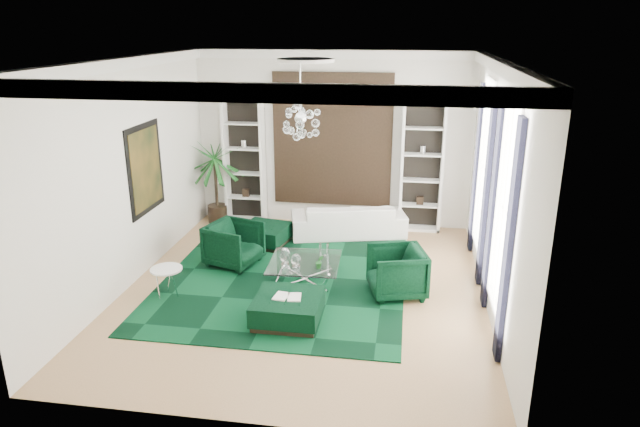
% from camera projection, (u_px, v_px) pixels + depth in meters
% --- Properties ---
extents(floor, '(6.00, 7.00, 0.02)m').
position_uv_depth(floor, '(304.00, 289.00, 9.76)').
color(floor, tan).
rests_on(floor, ground).
extents(ceiling, '(6.00, 7.00, 0.02)m').
position_uv_depth(ceiling, '(302.00, 59.00, 8.54)').
color(ceiling, white).
rests_on(ceiling, ground).
extents(wall_back, '(6.00, 0.02, 3.80)m').
position_uv_depth(wall_back, '(333.00, 140.00, 12.44)').
color(wall_back, silver).
rests_on(wall_back, ground).
extents(wall_front, '(6.00, 0.02, 3.80)m').
position_uv_depth(wall_front, '(242.00, 271.00, 5.86)').
color(wall_front, silver).
rests_on(wall_front, ground).
extents(wall_left, '(0.02, 7.00, 3.80)m').
position_uv_depth(wall_left, '(128.00, 174.00, 9.59)').
color(wall_left, silver).
rests_on(wall_left, ground).
extents(wall_right, '(0.02, 7.00, 3.80)m').
position_uv_depth(wall_right, '(497.00, 190.00, 8.71)').
color(wall_right, silver).
rests_on(wall_right, ground).
extents(crown_molding, '(6.00, 7.00, 0.18)m').
position_uv_depth(crown_molding, '(302.00, 66.00, 8.58)').
color(crown_molding, white).
rests_on(crown_molding, ceiling).
extents(ceiling_medallion, '(0.90, 0.90, 0.05)m').
position_uv_depth(ceiling_medallion, '(306.00, 60.00, 8.84)').
color(ceiling_medallion, white).
rests_on(ceiling_medallion, ceiling).
extents(tapestry, '(2.50, 0.06, 2.80)m').
position_uv_depth(tapestry, '(332.00, 140.00, 12.39)').
color(tapestry, black).
rests_on(tapestry, wall_back).
extents(shelving_left, '(0.90, 0.38, 2.80)m').
position_uv_depth(shelving_left, '(245.00, 161.00, 12.69)').
color(shelving_left, white).
rests_on(shelving_left, floor).
extents(shelving_right, '(0.90, 0.38, 2.80)m').
position_uv_depth(shelving_right, '(422.00, 167.00, 12.12)').
color(shelving_right, white).
rests_on(shelving_right, floor).
extents(painting, '(0.04, 1.30, 1.60)m').
position_uv_depth(painting, '(146.00, 169.00, 10.16)').
color(painting, black).
rests_on(painting, wall_left).
extents(window_near, '(0.03, 1.10, 2.90)m').
position_uv_depth(window_near, '(504.00, 207.00, 7.87)').
color(window_near, white).
rests_on(window_near, wall_right).
extents(curtain_near_a, '(0.07, 0.30, 3.25)m').
position_uv_depth(curtain_near_a, '(509.00, 245.00, 7.22)').
color(curtain_near_a, black).
rests_on(curtain_near_a, floor).
extents(curtain_near_b, '(0.07, 0.30, 3.25)m').
position_uv_depth(curtain_near_b, '(493.00, 207.00, 8.68)').
color(curtain_near_b, black).
rests_on(curtain_near_b, floor).
extents(window_far, '(0.03, 1.10, 2.90)m').
position_uv_depth(window_far, '(484.00, 166.00, 10.12)').
color(window_far, white).
rests_on(window_far, wall_right).
extents(curtain_far_a, '(0.07, 0.30, 3.25)m').
position_uv_depth(curtain_far_a, '(486.00, 192.00, 9.47)').
color(curtain_far_a, black).
rests_on(curtain_far_a, floor).
extents(curtain_far_b, '(0.07, 0.30, 3.25)m').
position_uv_depth(curtain_far_b, '(476.00, 169.00, 10.93)').
color(curtain_far_b, black).
rests_on(curtain_far_b, floor).
extents(rug, '(4.20, 5.00, 0.02)m').
position_uv_depth(rug, '(286.00, 275.00, 10.25)').
color(rug, black).
rests_on(rug, floor).
extents(sofa, '(2.55, 1.48, 0.70)m').
position_uv_depth(sofa, '(348.00, 219.00, 12.12)').
color(sofa, white).
rests_on(sofa, floor).
extents(armchair_left, '(1.11, 1.10, 0.81)m').
position_uv_depth(armchair_left, '(234.00, 244.00, 10.61)').
color(armchair_left, black).
rests_on(armchair_left, floor).
extents(armchair_right, '(1.09, 1.07, 0.81)m').
position_uv_depth(armchair_right, '(397.00, 272.00, 9.43)').
color(armchair_right, black).
rests_on(armchair_right, floor).
extents(coffee_table, '(1.25, 1.25, 0.41)m').
position_uv_depth(coffee_table, '(305.00, 272.00, 9.90)').
color(coffee_table, white).
rests_on(coffee_table, floor).
extents(ottoman_side, '(1.06, 1.06, 0.40)m').
position_uv_depth(ottoman_side, '(265.00, 235.00, 11.65)').
color(ottoman_side, black).
rests_on(ottoman_side, floor).
extents(ottoman_front, '(1.01, 1.01, 0.40)m').
position_uv_depth(ottoman_front, '(288.00, 309.00, 8.64)').
color(ottoman_front, black).
rests_on(ottoman_front, floor).
extents(book, '(0.42, 0.28, 0.03)m').
position_uv_depth(book, '(288.00, 296.00, 8.57)').
color(book, white).
rests_on(book, ottoman_front).
extents(side_table, '(0.67, 0.67, 0.50)m').
position_uv_depth(side_table, '(168.00, 283.00, 9.39)').
color(side_table, white).
rests_on(side_table, floor).
extents(palm, '(1.93, 1.93, 2.40)m').
position_uv_depth(palm, '(215.00, 171.00, 12.65)').
color(palm, '#19591E').
rests_on(palm, floor).
extents(chandelier, '(0.98, 0.98, 0.72)m').
position_uv_depth(chandelier, '(301.00, 118.00, 9.25)').
color(chandelier, white).
rests_on(chandelier, ceiling).
extents(table_plant, '(0.16, 0.15, 0.24)m').
position_uv_depth(table_plant, '(319.00, 262.00, 9.52)').
color(table_plant, '#19591E').
rests_on(table_plant, coffee_table).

